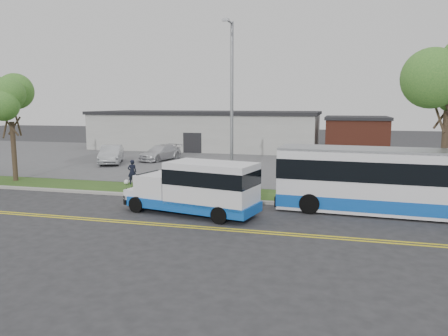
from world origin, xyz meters
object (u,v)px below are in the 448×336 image
(streetlight_near, at_px, (231,103))
(tree_west, at_px, (11,105))
(transit_bus, at_px, (397,182))
(parked_car_b, at_px, (160,153))
(shuttle_bus, at_px, (199,187))
(parked_car_a, at_px, (111,154))
(pedestrian, at_px, (132,172))

(streetlight_near, bearing_deg, tree_west, 178.20)
(transit_bus, distance_m, parked_car_b, 23.77)
(shuttle_bus, bearing_deg, parked_car_a, 143.41)
(shuttle_bus, xyz_separation_m, parked_car_a, (-12.65, 14.33, -0.46))
(streetlight_near, bearing_deg, transit_bus, -13.93)
(parked_car_b, bearing_deg, streetlight_near, -36.63)
(parked_car_b, bearing_deg, shuttle_bus, -45.70)
(tree_west, distance_m, streetlight_near, 15.01)
(tree_west, distance_m, shuttle_bus, 15.95)
(tree_west, xyz_separation_m, streetlight_near, (15.00, -0.47, 0.11))
(shuttle_bus, distance_m, transit_bus, 9.31)
(tree_west, relative_size, parked_car_b, 1.47)
(tree_west, xyz_separation_m, parked_car_a, (1.97, 9.20, -4.24))
(streetlight_near, relative_size, parked_car_a, 2.00)
(tree_west, height_order, streetlight_near, streetlight_near)
(pedestrian, bearing_deg, transit_bus, 130.18)
(tree_west, relative_size, transit_bus, 0.61)
(tree_west, distance_m, parked_car_b, 14.08)
(transit_bus, height_order, parked_car_a, transit_bus)
(shuttle_bus, bearing_deg, tree_west, 172.62)
(shuttle_bus, xyz_separation_m, pedestrian, (-6.45, 5.93, -0.46))
(shuttle_bus, relative_size, parked_car_a, 1.44)
(tree_west, distance_m, transit_bus, 23.98)
(shuttle_bus, height_order, pedestrian, shuttle_bus)
(tree_west, relative_size, shuttle_bus, 1.01)
(shuttle_bus, bearing_deg, streetlight_near, 97.31)
(streetlight_near, bearing_deg, pedestrian, 169.45)
(streetlight_near, distance_m, pedestrian, 8.20)
(streetlight_near, xyz_separation_m, pedestrian, (-6.83, 1.27, -4.35))
(tree_west, relative_size, streetlight_near, 0.73)
(shuttle_bus, height_order, parked_car_a, shuttle_bus)
(parked_car_a, distance_m, parked_car_b, 4.48)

